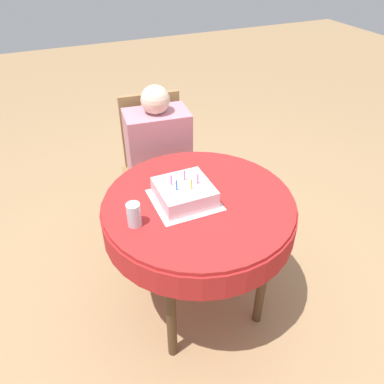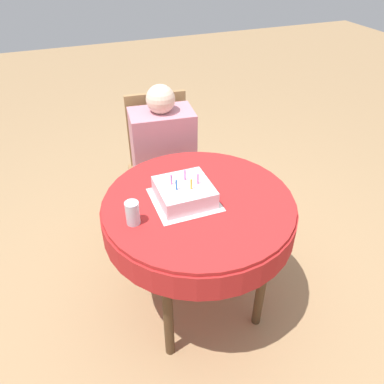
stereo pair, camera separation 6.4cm
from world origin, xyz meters
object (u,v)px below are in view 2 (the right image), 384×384
Objects in this scene: chair at (162,162)px; drinking_glass at (133,213)px; person at (164,150)px; birthday_cake at (184,192)px.

chair is 1.01m from drinking_glass.
chair reaches higher than drinking_glass.
birthday_cake is (-0.10, -0.69, 0.16)m from person.
drinking_glass is at bearing -109.92° from person.
birthday_cake is at bearing -92.42° from person.
chair is 0.19m from person.
chair is 0.88× the size of person.
chair is 0.86m from birthday_cake.
person is 4.24× the size of birthday_cake.
person is 9.53× the size of drinking_glass.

